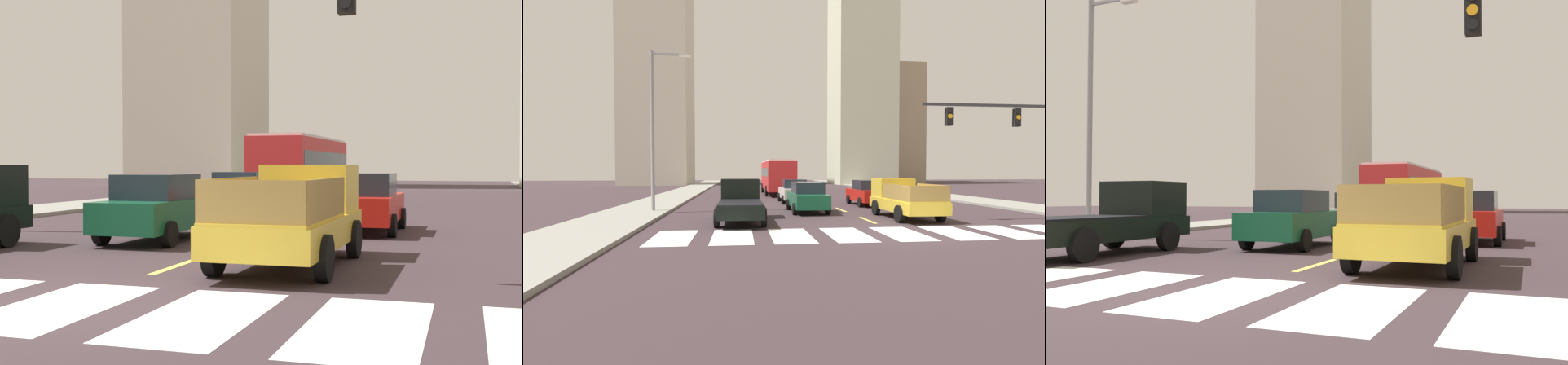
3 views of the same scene
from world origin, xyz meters
TOP-DOWN VIEW (x-y plane):
  - ground_plane at (0.00, 0.00)m, footprint 160.00×160.00m
  - sidewalk_right at (11.83, 18.00)m, footprint 3.67×110.00m
  - sidewalk_left at (-11.83, 18.00)m, footprint 3.67×110.00m
  - crosswalk_stripe_0 at (-8.44, 0.00)m, footprint 1.46×3.32m
  - crosswalk_stripe_1 at (-6.33, 0.00)m, footprint 1.46×3.32m
  - crosswalk_stripe_2 at (-4.22, 0.00)m, footprint 1.46×3.32m
  - crosswalk_stripe_3 at (-2.11, 0.00)m, footprint 1.46×3.32m
  - crosswalk_stripe_4 at (0.00, 0.00)m, footprint 1.46×3.32m
  - crosswalk_stripe_5 at (2.11, 0.00)m, footprint 1.46×3.32m
  - crosswalk_stripe_6 at (4.22, 0.00)m, footprint 1.46×3.32m
  - lane_dash_0 at (0.00, 4.00)m, footprint 0.16×2.40m
  - lane_dash_1 at (0.00, 9.00)m, footprint 0.16×2.40m
  - lane_dash_2 at (0.00, 14.00)m, footprint 0.16×2.40m
  - lane_dash_3 at (0.00, 19.00)m, footprint 0.16×2.40m
  - lane_dash_4 at (0.00, 24.00)m, footprint 0.16×2.40m
  - lane_dash_5 at (0.00, 29.00)m, footprint 0.16×2.40m
  - lane_dash_6 at (0.00, 34.00)m, footprint 0.16×2.40m
  - lane_dash_7 at (0.00, 39.00)m, footprint 0.16×2.40m
  - pickup_stakebed at (2.12, 4.96)m, footprint 2.18×5.20m
  - pickup_dark at (-6.04, 4.38)m, footprint 2.18×5.20m
  - city_bus at (-2.43, 24.57)m, footprint 2.72×10.80m
  - sedan_far at (-2.15, 14.57)m, footprint 2.02×4.40m
  - sedan_near_left at (-2.26, 7.88)m, footprint 2.02×4.40m
  - sedan_near_right at (2.54, 11.75)m, footprint 2.02×4.40m
  - traffic_signal_gantry at (7.91, 2.98)m, footprint 8.48×0.27m
  - streetlight_left at (-10.71, 8.34)m, footprint 2.20×0.28m
  - tower_tall_centre at (14.63, 52.05)m, footprint 9.66×9.67m
  - block_mid_left at (-19.41, 53.01)m, footprint 10.44×11.61m
  - block_mid_right at (24.05, 60.59)m, footprint 8.13×10.32m

SIDE VIEW (x-z plane):
  - ground_plane at x=0.00m, z-range 0.00..0.00m
  - lane_dash_0 at x=0.00m, z-range 0.00..0.01m
  - lane_dash_1 at x=0.00m, z-range 0.00..0.01m
  - lane_dash_2 at x=0.00m, z-range 0.00..0.01m
  - lane_dash_3 at x=0.00m, z-range 0.00..0.01m
  - lane_dash_4 at x=0.00m, z-range 0.00..0.01m
  - lane_dash_5 at x=0.00m, z-range 0.00..0.01m
  - lane_dash_6 at x=0.00m, z-range 0.00..0.01m
  - lane_dash_7 at x=0.00m, z-range 0.00..0.01m
  - crosswalk_stripe_0 at x=-8.44m, z-range 0.00..0.01m
  - crosswalk_stripe_1 at x=-6.33m, z-range 0.00..0.01m
  - crosswalk_stripe_2 at x=-4.22m, z-range 0.00..0.01m
  - crosswalk_stripe_3 at x=-2.11m, z-range 0.00..0.01m
  - crosswalk_stripe_4 at x=0.00m, z-range 0.00..0.01m
  - crosswalk_stripe_5 at x=2.11m, z-range 0.00..0.01m
  - crosswalk_stripe_6 at x=4.22m, z-range 0.00..0.01m
  - sidewalk_right at x=11.83m, z-range 0.00..0.15m
  - sidewalk_left at x=-11.83m, z-range 0.00..0.15m
  - sedan_far at x=-2.15m, z-range 0.00..1.72m
  - sedan_near_left at x=-2.26m, z-range 0.00..1.72m
  - sedan_near_right at x=2.54m, z-range 0.00..1.72m
  - pickup_dark at x=-6.04m, z-range -0.06..1.90m
  - pickup_stakebed at x=2.12m, z-range -0.04..1.92m
  - city_bus at x=-2.43m, z-range 0.29..3.61m
  - traffic_signal_gantry at x=7.91m, z-range 1.18..7.18m
  - streetlight_left at x=-10.71m, z-range 0.47..9.47m
  - block_mid_right at x=24.05m, z-range 0.00..22.24m
  - block_mid_left at x=-19.41m, z-range 0.00..35.62m
  - tower_tall_centre at x=14.63m, z-range 0.00..42.38m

